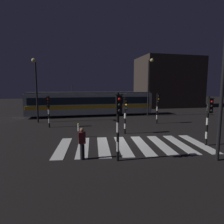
# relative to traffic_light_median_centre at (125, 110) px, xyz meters

# --- Properties ---
(ground_plane) EXTENTS (120.00, 120.00, 0.00)m
(ground_plane) POSITION_rel_traffic_light_median_centre_xyz_m (-0.44, -1.11, -2.00)
(ground_plane) COLOR black
(rail_near) EXTENTS (80.00, 0.12, 0.03)m
(rail_near) POSITION_rel_traffic_light_median_centre_xyz_m (-0.44, 10.07, -1.98)
(rail_near) COLOR #59595E
(rail_near) RESTS_ON ground
(rail_far) EXTENTS (80.00, 0.12, 0.03)m
(rail_far) POSITION_rel_traffic_light_median_centre_xyz_m (-0.44, 11.51, -1.98)
(rail_far) COLOR #59595E
(rail_far) RESTS_ON ground
(crosswalk_zebra) EXTENTS (10.23, 5.57, 0.02)m
(crosswalk_zebra) POSITION_rel_traffic_light_median_centre_xyz_m (-0.44, -3.08, -1.99)
(crosswalk_zebra) COLOR silver
(crosswalk_zebra) RESTS_ON ground
(traffic_light_median_centre) EXTENTS (0.36, 0.42, 3.03)m
(traffic_light_median_centre) POSITION_rel_traffic_light_median_centre_xyz_m (0.00, 0.00, 0.00)
(traffic_light_median_centre) COLOR black
(traffic_light_median_centre) RESTS_ON ground
(traffic_light_corner_far_right) EXTENTS (0.36, 0.42, 3.22)m
(traffic_light_corner_far_right) POSITION_rel_traffic_light_median_centre_xyz_m (4.67, 3.59, 0.12)
(traffic_light_corner_far_right) COLOR black
(traffic_light_corner_far_right) RESTS_ON ground
(traffic_light_kerb_mid_left) EXTENTS (0.36, 0.42, 3.55)m
(traffic_light_kerb_mid_left) POSITION_rel_traffic_light_median_centre_xyz_m (-2.08, -5.48, 0.34)
(traffic_light_kerb_mid_left) COLOR black
(traffic_light_kerb_mid_left) RESTS_ON ground
(traffic_light_corner_near_right) EXTENTS (0.36, 0.42, 3.24)m
(traffic_light_corner_near_right) POSITION_rel_traffic_light_median_centre_xyz_m (4.28, -4.26, 0.14)
(traffic_light_corner_near_right) COLOR black
(traffic_light_corner_near_right) RESTS_ON ground
(traffic_light_corner_far_left) EXTENTS (0.36, 0.42, 3.05)m
(traffic_light_corner_far_left) POSITION_rel_traffic_light_median_centre_xyz_m (-6.33, 4.09, 0.01)
(traffic_light_corner_far_left) COLOR black
(traffic_light_corner_far_left) RESTS_ON ground
(street_lamp_trackside_left) EXTENTS (0.44, 1.21, 6.78)m
(street_lamp_trackside_left) POSITION_rel_traffic_light_median_centre_xyz_m (-7.79, 7.04, 2.33)
(street_lamp_trackside_left) COLOR black
(street_lamp_trackside_left) RESTS_ON ground
(street_lamp_trackside_right) EXTENTS (0.44, 1.21, 7.47)m
(street_lamp_trackside_right) POSITION_rel_traffic_light_median_centre_xyz_m (5.92, 8.63, 2.71)
(street_lamp_trackside_right) COLOR black
(street_lamp_trackside_right) RESTS_ON ground
(tram) EXTENTS (16.70, 2.58, 4.15)m
(tram) POSITION_rel_traffic_light_median_centre_xyz_m (-1.47, 10.79, -0.25)
(tram) COLOR #B2BCC1
(tram) RESTS_ON ground
(pedestrian_waiting_at_kerb) EXTENTS (0.36, 0.24, 1.71)m
(pedestrian_waiting_at_kerb) POSITION_rel_traffic_light_median_centre_xyz_m (-3.85, -4.77, -1.12)
(pedestrian_waiting_at_kerb) COLOR black
(pedestrian_waiting_at_kerb) RESTS_ON ground
(bollard_island_edge) EXTENTS (0.12, 0.12, 1.11)m
(bollard_island_edge) POSITION_rel_traffic_light_median_centre_xyz_m (-3.80, -0.20, -1.44)
(bollard_island_edge) COLOR black
(bollard_island_edge) RESTS_ON ground
(building_backdrop) EXTENTS (11.93, 8.00, 9.82)m
(building_backdrop) POSITION_rel_traffic_light_median_centre_xyz_m (15.52, 20.66, 2.91)
(building_backdrop) COLOR #382D28
(building_backdrop) RESTS_ON ground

